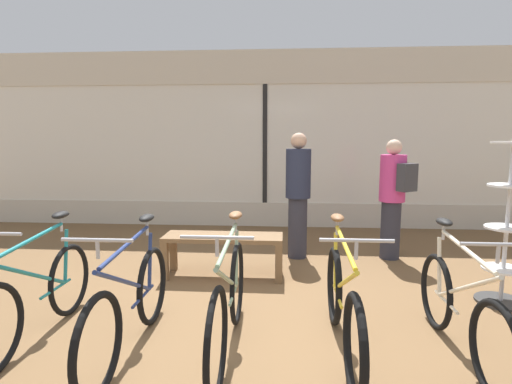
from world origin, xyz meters
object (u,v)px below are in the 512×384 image
object	(u,v)px
bicycle_right	(343,305)
accessory_rack	(506,235)
customer_by_window	(298,193)
display_bench	(223,243)
customer_near_rack	(393,196)
bicycle_far_left	(37,295)
bicycle_far_right	(460,310)
bicycle_left	(130,305)
bicycle_center	(229,302)

from	to	relation	value
bicycle_right	accessory_rack	xyz separation A→B (m)	(1.73, 1.07, 0.32)
customer_by_window	display_bench	bearing A→B (deg)	-136.66
customer_near_rack	display_bench	bearing A→B (deg)	-158.07
display_bench	bicycle_far_left	bearing A→B (deg)	-128.72
accessory_rack	customer_by_window	size ratio (longest dim) A/B	0.99
bicycle_right	bicycle_far_right	distance (m)	0.87
accessory_rack	customer_by_window	xyz separation A→B (m)	(-2.00, 1.41, 0.20)
bicycle_left	display_bench	distance (m)	1.79
bicycle_far_left	bicycle_far_right	xyz separation A→B (m)	(3.32, -0.02, -0.01)
accessory_rack	bicycle_left	bearing A→B (deg)	-160.65
display_bench	bicycle_left	bearing A→B (deg)	-104.51
bicycle_far_left	bicycle_right	xyz separation A→B (m)	(2.45, -0.03, 0.00)
bicycle_far_left	bicycle_left	bearing A→B (deg)	-9.33
display_bench	customer_by_window	xyz separation A→B (m)	(0.90, 0.85, 0.49)
bicycle_right	customer_near_rack	bearing A→B (deg)	68.03
bicycle_far_left	bicycle_center	world-z (taller)	bicycle_center
bicycle_left	bicycle_center	xyz separation A→B (m)	(0.75, 0.05, 0.02)
customer_by_window	bicycle_center	bearing A→B (deg)	-103.28
bicycle_far_right	customer_near_rack	world-z (taller)	customer_near_rack
display_bench	customer_near_rack	bearing A→B (deg)	21.93
bicycle_left	customer_near_rack	distance (m)	3.73
bicycle_far_left	bicycle_far_right	distance (m)	3.32
bicycle_left	customer_by_window	world-z (taller)	customer_by_window
bicycle_center	bicycle_far_right	distance (m)	1.73
bicycle_right	display_bench	bearing A→B (deg)	125.78
bicycle_far_left	bicycle_far_right	size ratio (longest dim) A/B	1.02
display_bench	bicycle_right	bearing A→B (deg)	-54.22
bicycle_left	display_bench	world-z (taller)	bicycle_left
display_bench	customer_near_rack	xyz separation A→B (m)	(2.18, 0.88, 0.46)
bicycle_center	bicycle_right	distance (m)	0.87
bicycle_right	bicycle_center	bearing A→B (deg)	-176.20
bicycle_center	customer_by_window	distance (m)	2.65
bicycle_center	display_bench	xyz separation A→B (m)	(-0.30, 1.68, 0.00)
accessory_rack	display_bench	distance (m)	2.97
bicycle_far_left	bicycle_right	size ratio (longest dim) A/B	0.96
bicycle_left	customer_near_rack	xyz separation A→B (m)	(2.62, 2.61, 0.49)
bicycle_right	display_bench	size ratio (longest dim) A/B	1.24
bicycle_center	accessory_rack	world-z (taller)	accessory_rack
bicycle_far_left	bicycle_center	distance (m)	1.59
bicycle_far_left	customer_by_window	world-z (taller)	customer_by_window
display_bench	customer_by_window	size ratio (longest dim) A/B	0.82
accessory_rack	customer_near_rack	bearing A→B (deg)	116.80
bicycle_left	bicycle_far_right	distance (m)	2.49
bicycle_center	accessory_rack	xyz separation A→B (m)	(2.60, 1.12, 0.29)
bicycle_center	bicycle_far_left	bearing A→B (deg)	176.95
bicycle_far_left	bicycle_left	size ratio (longest dim) A/B	0.97
customer_near_rack	customer_by_window	world-z (taller)	customer_by_window
bicycle_center	bicycle_left	bearing A→B (deg)	-176.02
accessory_rack	customer_by_window	bearing A→B (deg)	144.88
bicycle_left	customer_near_rack	world-z (taller)	customer_near_rack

